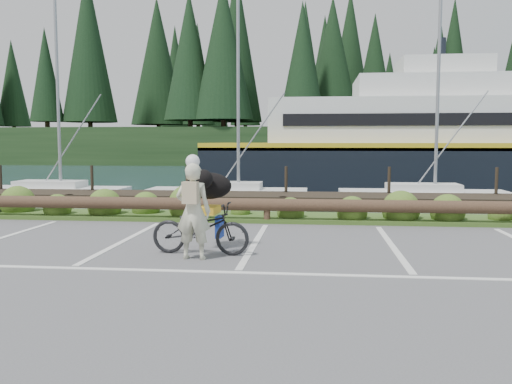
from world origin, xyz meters
The scene contains 7 objects.
ground centered at (0.00, 0.00, 0.00)m, with size 72.00×72.00×0.00m, color #505052.
harbor_backdrop centered at (0.39, 78.47, 0.00)m, with size 170.00×160.00×30.00m.
vegetation_strip centered at (0.00, 5.30, 0.05)m, with size 34.00×1.60×0.10m, color #3D5B21.
log_rail centered at (0.00, 4.60, 0.00)m, with size 32.00×0.30×0.60m, color #443021, non-canonical shape.
bicycle centered at (-0.83, 0.87, 0.45)m, with size 0.60×1.73×0.91m, color black.
cyclist centered at (-0.86, 0.47, 0.81)m, with size 0.59×0.39×1.61m, color beige.
dog centered at (-0.79, 1.43, 1.15)m, with size 0.85×0.41×0.49m, color black.
Camera 1 is at (1.15, -8.27, 1.95)m, focal length 38.00 mm.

